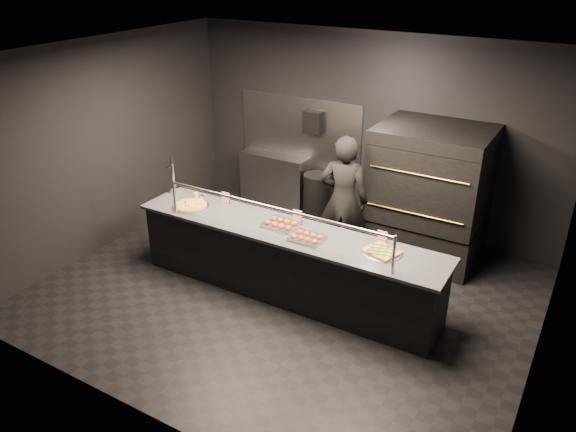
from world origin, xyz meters
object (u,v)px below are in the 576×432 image
object	(u,v)px
fire_extinguisher	(344,157)
beer_tap	(174,182)
slider_tray_b	(307,238)
pizza_oven	(429,193)
towel_dispenser	(314,122)
slider_tray_a	(281,224)
square_pizza	(382,252)
service_counter	(286,261)
worker	(343,200)
round_pizza	(190,205)
trash_bin	(317,196)
prep_shelf	(274,179)

from	to	relation	value
fire_extinguisher	beer_tap	distance (m)	2.72
beer_tap	slider_tray_b	size ratio (longest dim) A/B	1.37
pizza_oven	fire_extinguisher	xyz separation A→B (m)	(-1.55, 0.50, 0.09)
pizza_oven	beer_tap	xyz separation A→B (m)	(-3.15, -1.70, 0.12)
beer_tap	slider_tray_b	bearing A→B (deg)	-7.31
towel_dispenser	beer_tap	distance (m)	2.47
slider_tray_a	fire_extinguisher	bearing A→B (deg)	96.07
fire_extinguisher	slider_tray_a	world-z (taller)	fire_extinguisher
towel_dispenser	fire_extinguisher	distance (m)	0.74
slider_tray_a	square_pizza	xyz separation A→B (m)	(1.35, -0.01, -0.01)
service_counter	towel_dispenser	size ratio (longest dim) A/B	11.71
service_counter	towel_dispenser	bearing A→B (deg)	110.63
service_counter	worker	size ratio (longest dim) A/B	2.23
worker	round_pizza	bearing A→B (deg)	22.11
pizza_oven	round_pizza	bearing A→B (deg)	-143.48
round_pizza	fire_extinguisher	bearing A→B (deg)	65.93
fire_extinguisher	trash_bin	bearing A→B (deg)	-154.21
pizza_oven	towel_dispenser	xyz separation A→B (m)	(-2.10, 0.49, 0.58)
square_pizza	beer_tap	bearing A→B (deg)	177.26
slider_tray_a	worker	size ratio (longest dim) A/B	0.27
service_counter	beer_tap	xyz separation A→B (m)	(-1.95, 0.20, 0.62)
fire_extinguisher	slider_tray_b	size ratio (longest dim) A/B	1.19
prep_shelf	worker	world-z (taller)	worker
worker	beer_tap	bearing A→B (deg)	9.85
round_pizza	worker	size ratio (longest dim) A/B	0.27
slider_tray_b	worker	world-z (taller)	worker
pizza_oven	worker	size ratio (longest dim) A/B	1.04
towel_dispenser	trash_bin	size ratio (longest dim) A/B	0.47
round_pizza	slider_tray_b	distance (m)	1.80
round_pizza	trash_bin	world-z (taller)	round_pizza
beer_tap	square_pizza	xyz separation A→B (m)	(3.20, -0.15, -0.15)
service_counter	worker	xyz separation A→B (m)	(0.23, 1.17, 0.46)
service_counter	worker	distance (m)	1.28
trash_bin	beer_tap	bearing A→B (deg)	-121.27
prep_shelf	round_pizza	distance (m)	2.44
fire_extinguisher	square_pizza	distance (m)	2.85
trash_bin	prep_shelf	bearing A→B (deg)	173.50
fire_extinguisher	round_pizza	distance (m)	2.70
slider_tray_a	trash_bin	size ratio (longest dim) A/B	0.68
towel_dispenser	fire_extinguisher	xyz separation A→B (m)	(0.55, 0.01, -0.49)
fire_extinguisher	beer_tap	size ratio (longest dim) A/B	0.87
square_pizza	slider_tray_b	bearing A→B (deg)	-170.96
fire_extinguisher	trash_bin	size ratio (longest dim) A/B	0.68
pizza_oven	towel_dispenser	bearing A→B (deg)	166.86
trash_bin	worker	size ratio (longest dim) A/B	0.40
service_counter	slider_tray_b	distance (m)	0.60
slider_tray_a	round_pizza	bearing A→B (deg)	-175.11
prep_shelf	slider_tray_a	world-z (taller)	slider_tray_a
trash_bin	fire_extinguisher	bearing A→B (deg)	25.79
pizza_oven	worker	world-z (taller)	pizza_oven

